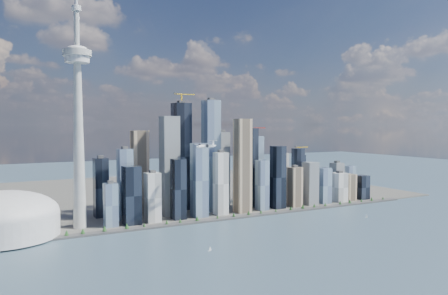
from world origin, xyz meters
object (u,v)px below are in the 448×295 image
needle_tower (78,113)px  sailboat_east (367,216)px  airplane (206,146)px  dome_stadium (3,218)px  sailboat_west (210,249)px

needle_tower → sailboat_east: bearing=-18.2°
needle_tower → airplane: size_ratio=9.50×
dome_stadium → airplane: bearing=-14.2°
airplane → sailboat_east: bearing=-37.3°
airplane → sailboat_west: (-70.35, -158.56, -165.94)m
dome_stadium → sailboat_west: size_ratio=22.84×
needle_tower → sailboat_east: 671.47m
dome_stadium → sailboat_west: bearing=-39.8°
needle_tower → sailboat_east: size_ratio=61.22×
dome_stadium → sailboat_west: (304.53, -253.29, -36.63)m
airplane → sailboat_east: size_ratio=6.45×
airplane → sailboat_east: (363.54, -91.50, -165.86)m
needle_tower → dome_stadium: bearing=-175.9°
airplane → dome_stadium: bearing=142.6°
sailboat_west → sailboat_east: size_ratio=0.97×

